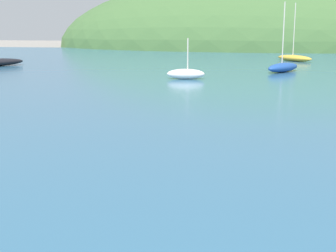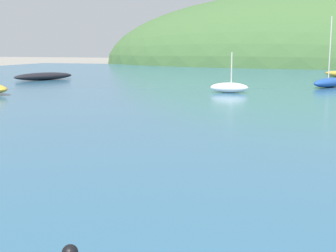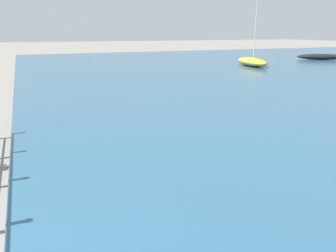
{
  "view_description": "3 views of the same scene",
  "coord_description": "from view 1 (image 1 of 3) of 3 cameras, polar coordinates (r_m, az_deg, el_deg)",
  "views": [
    {
      "loc": [
        -0.69,
        -1.14,
        2.85
      ],
      "look_at": [
        -2.26,
        6.53,
        1.21
      ],
      "focal_mm": 50.0,
      "sensor_mm": 36.0,
      "label": 1
    },
    {
      "loc": [
        -0.54,
        -1.32,
        2.62
      ],
      "look_at": [
        -2.9,
        6.33,
        1.25
      ],
      "focal_mm": 50.0,
      "sensor_mm": 36.0,
      "label": 2
    },
    {
      "loc": [
        4.05,
        2.46,
        2.71
      ],
      "look_at": [
        -1.68,
        5.0,
        0.92
      ],
      "focal_mm": 35.0,
      "sensor_mm": 36.0,
      "label": 3
    }
  ],
  "objects": [
    {
      "name": "boat_green_fishing",
      "position": [
        41.17,
        15.15,
        8.03
      ],
      "size": [
        3.26,
        3.63,
        4.79
      ],
      "color": "gold",
      "rests_on": "water"
    },
    {
      "name": "boat_mid_harbor",
      "position": [
        30.8,
        13.85,
        6.99
      ],
      "size": [
        2.51,
        3.42,
        4.33
      ],
      "color": "#1E4793",
      "rests_on": "water"
    },
    {
      "name": "far_hillside",
      "position": [
        71.3,
        12.32,
        9.32
      ],
      "size": [
        64.15,
        35.28,
        20.97
      ],
      "color": "#3D6033",
      "rests_on": "ground"
    },
    {
      "name": "water",
      "position": [
        33.26,
        12.85,
        6.75
      ],
      "size": [
        80.0,
        60.0,
        0.1
      ],
      "primitive_type": "cube",
      "color": "#2D5B7A",
      "rests_on": "ground"
    },
    {
      "name": "boat_twin_mast",
      "position": [
        25.75,
        2.18,
        6.38
      ],
      "size": [
        2.14,
        0.95,
        2.21
      ],
      "color": "silver",
      "rests_on": "water"
    }
  ]
}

